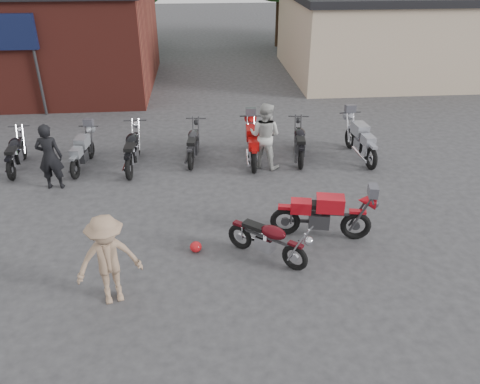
{
  "coord_description": "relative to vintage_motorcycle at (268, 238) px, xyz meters",
  "views": [
    {
      "loc": [
        -0.88,
        -7.56,
        5.79
      ],
      "look_at": [
        -0.1,
        1.48,
        0.9
      ],
      "focal_mm": 35.0,
      "sensor_mm": 36.0,
      "label": 1
    }
  ],
  "objects": [
    {
      "name": "stucco_building",
      "position": [
        8.14,
        14.81,
        1.23
      ],
      "size": [
        10.0,
        8.0,
        3.5
      ],
      "primitive_type": "cube",
      "color": "tan",
      "rests_on": "ground"
    },
    {
      "name": "row_bike_2",
      "position": [
        -3.24,
        4.74,
        0.09
      ],
      "size": [
        0.75,
        2.12,
        1.22
      ],
      "primitive_type": null,
      "rotation": [
        0.0,
        0.0,
        1.54
      ],
      "color": "black",
      "rests_on": "ground"
    },
    {
      "name": "vintage_motorcycle",
      "position": [
        0.0,
        0.0,
        0.0
      ],
      "size": [
        1.77,
        1.6,
        1.04
      ],
      "primitive_type": null,
      "rotation": [
        0.0,
        0.0,
        -0.68
      ],
      "color": "#47080F",
      "rests_on": "ground"
    },
    {
      "name": "brick_building",
      "position": [
        -9.36,
        13.81,
        1.48
      ],
      "size": [
        12.0,
        8.0,
        4.0
      ],
      "primitive_type": "cube",
      "color": "maroon",
      "rests_on": "ground"
    },
    {
      "name": "row_bike_4",
      "position": [
        0.21,
        4.86,
        0.08
      ],
      "size": [
        0.79,
        2.12,
        1.21
      ],
      "primitive_type": null,
      "rotation": [
        0.0,
        0.0,
        1.52
      ],
      "color": "#AB0F0E",
      "rests_on": "ground"
    },
    {
      "name": "helmet",
      "position": [
        -1.47,
        0.39,
        -0.41
      ],
      "size": [
        0.3,
        0.3,
        0.23
      ],
      "primitive_type": "ellipsoid",
      "rotation": [
        0.0,
        0.0,
        0.22
      ],
      "color": "red",
      "rests_on": "ground"
    },
    {
      "name": "row_bike_3",
      "position": [
        -1.51,
        5.14,
        0.03
      ],
      "size": [
        0.84,
        1.97,
        1.11
      ],
      "primitive_type": null,
      "rotation": [
        0.0,
        0.0,
        1.46
      ],
      "color": "#27272A",
      "rests_on": "ground"
    },
    {
      "name": "person_tan",
      "position": [
        -2.96,
        -0.99,
        0.36
      ],
      "size": [
        1.28,
        0.96,
        1.76
      ],
      "primitive_type": "imported",
      "rotation": [
        0.0,
        0.0,
        0.3
      ],
      "color": "#96775D",
      "rests_on": "ground"
    },
    {
      "name": "person_dark",
      "position": [
        -5.18,
        3.63,
        0.36
      ],
      "size": [
        0.65,
        0.42,
        1.77
      ],
      "primitive_type": "imported",
      "rotation": [
        0.0,
        0.0,
        3.14
      ],
      "color": "black",
      "rests_on": "ground"
    },
    {
      "name": "row_bike_0",
      "position": [
        -6.53,
        4.91,
        0.03
      ],
      "size": [
        0.82,
        1.96,
        1.11
      ],
      "primitive_type": null,
      "rotation": [
        0.0,
        0.0,
        1.67
      ],
      "color": "black",
      "rests_on": "ground"
    },
    {
      "name": "row_bike_6",
      "position": [
        3.43,
        4.82,
        0.1
      ],
      "size": [
        0.9,
        2.19,
        1.24
      ],
      "primitive_type": null,
      "rotation": [
        0.0,
        0.0,
        1.66
      ],
      "color": "#90939E",
      "rests_on": "ground"
    },
    {
      "name": "person_light",
      "position": [
        0.51,
        4.47,
        0.42
      ],
      "size": [
        1.15,
        1.07,
        1.89
      ],
      "primitive_type": "imported",
      "rotation": [
        0.0,
        0.0,
        2.64
      ],
      "color": "#B3B3AF",
      "rests_on": "ground"
    },
    {
      "name": "sportbike",
      "position": [
        1.29,
        0.72,
        0.09
      ],
      "size": [
        2.2,
        1.1,
        1.22
      ],
      "primitive_type": null,
      "rotation": [
        0.0,
        0.0,
        -0.2
      ],
      "color": "red",
      "rests_on": "ground"
    },
    {
      "name": "ground",
      "position": [
        -0.36,
        -0.19,
        -0.52
      ],
      "size": [
        90.0,
        90.0,
        0.0
      ],
      "primitive_type": "plane",
      "color": "#303032"
    },
    {
      "name": "row_bike_5",
      "position": [
        1.62,
        4.93,
        0.05
      ],
      "size": [
        0.9,
        2.04,
        1.14
      ],
      "primitive_type": null,
      "rotation": [
        0.0,
        0.0,
        1.44
      ],
      "color": "black",
      "rests_on": "ground"
    },
    {
      "name": "row_bike_1",
      "position": [
        -4.67,
        4.83,
        0.02
      ],
      "size": [
        0.8,
        1.91,
        1.08
      ],
      "primitive_type": null,
      "rotation": [
        0.0,
        0.0,
        1.47
      ],
      "color": "gray",
      "rests_on": "ground"
    }
  ]
}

